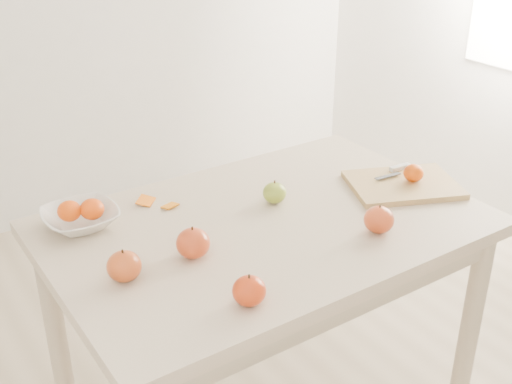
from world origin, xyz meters
TOP-DOWN VIEW (x-y plane):
  - table at (0.00, 0.00)m, footprint 1.20×0.80m
  - cutting_board at (0.48, -0.06)m, footprint 0.39×0.35m
  - board_tangerine at (0.51, -0.07)m, footprint 0.06×0.06m
  - fruit_bowl at (-0.44, 0.26)m, footprint 0.20×0.20m
  - bowl_tangerine_near at (-0.47, 0.27)m, footprint 0.07×0.07m
  - bowl_tangerine_far at (-0.41, 0.24)m, footprint 0.07×0.07m
  - orange_peel_a at (-0.23, 0.29)m, footprint 0.07×0.07m
  - orange_peel_b at (-0.19, 0.22)m, footprint 0.05×0.05m
  - paring_knife at (0.52, 0.01)m, footprint 0.17×0.05m
  - apple_green at (0.09, 0.08)m, footprint 0.07×0.07m
  - apple_red_b at (-0.26, -0.05)m, footprint 0.09×0.09m
  - apple_red_d at (-0.45, -0.05)m, footprint 0.08×0.08m
  - apple_red_e at (0.22, -0.22)m, footprint 0.08×0.08m
  - apple_red_c at (-0.25, -0.30)m, footprint 0.08×0.08m

SIDE VIEW (x-z plane):
  - table at x=0.00m, z-range 0.28..1.03m
  - orange_peel_a at x=-0.23m, z-range 0.75..0.76m
  - orange_peel_b at x=-0.19m, z-range 0.75..0.76m
  - cutting_board at x=0.48m, z-range 0.75..0.77m
  - fruit_bowl at x=-0.44m, z-range 0.75..0.80m
  - paring_knife at x=0.52m, z-range 0.77..0.78m
  - apple_green at x=0.09m, z-range 0.75..0.81m
  - apple_red_c at x=-0.25m, z-range 0.75..0.82m
  - apple_red_e at x=0.22m, z-range 0.75..0.82m
  - apple_red_d at x=-0.45m, z-range 0.75..0.83m
  - apple_red_b at x=-0.26m, z-range 0.75..0.83m
  - board_tangerine at x=0.51m, z-range 0.77..0.82m
  - bowl_tangerine_near at x=-0.47m, z-range 0.77..0.83m
  - bowl_tangerine_far at x=-0.41m, z-range 0.77..0.83m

